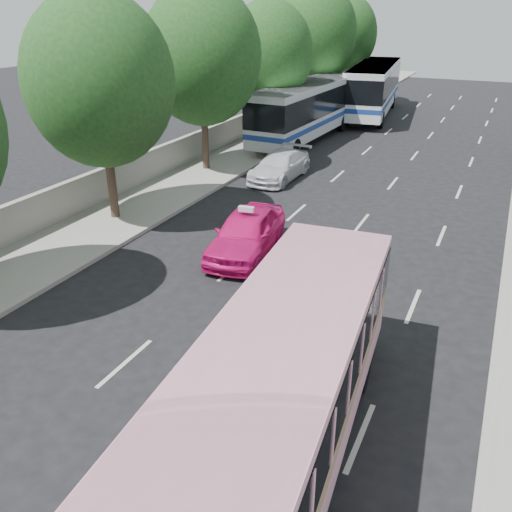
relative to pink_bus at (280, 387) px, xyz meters
The scene contains 14 objects.
ground 4.96m from the pink_bus, 130.20° to the left, with size 120.00×120.00×0.00m, color black.
sidewalk_left 26.18m from the pink_bus, 115.97° to the left, with size 4.00×90.00×0.15m, color #9E998E.
low_wall 26.97m from the pink_bus, 119.42° to the left, with size 0.30×90.00×1.50m, color #9E998E.
tree_left_b 15.25m from the pink_bus, 140.34° to the left, with size 5.70×5.70×8.88m.
tree_left_c 21.31m from the pink_bus, 123.57° to the left, with size 6.00×6.00×9.35m.
tree_left_d 28.12m from the pink_bus, 114.27° to the left, with size 5.52×5.52×8.60m.
tree_left_e 35.58m from the pink_bus, 108.77° to the left, with size 6.30×6.30×9.82m.
tree_left_f 43.19m from the pink_bus, 105.59° to the left, with size 5.88×5.88×9.16m.
pink_bus is the anchor object (origin of this frame).
pink_taxi 10.09m from the pink_bus, 119.51° to the left, with size 1.93×4.80×1.63m, color #E21374.
white_pickup 19.29m from the pink_bus, 112.72° to the left, with size 1.94×4.76×1.38m, color silver.
tour_coach_front 27.97m from the pink_bus, 109.29° to the left, with size 3.24×12.34×3.66m.
tour_coach_rear 37.55m from the pink_bus, 101.42° to the left, with size 4.41×13.45×3.95m.
taxi_roof_sign 10.03m from the pink_bus, 119.51° to the left, with size 0.55×0.18×0.18m, color silver.
Camera 1 is at (5.90, -10.81, 8.30)m, focal length 38.00 mm.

